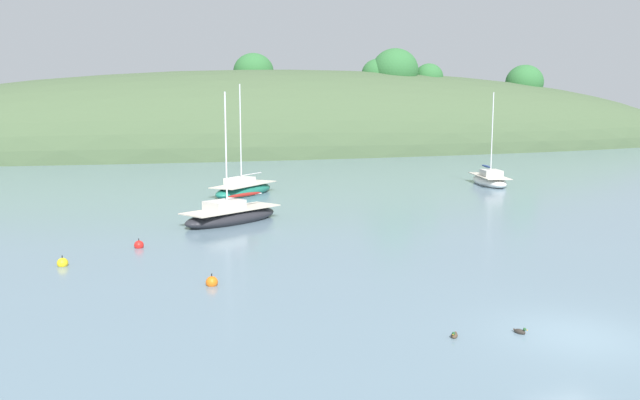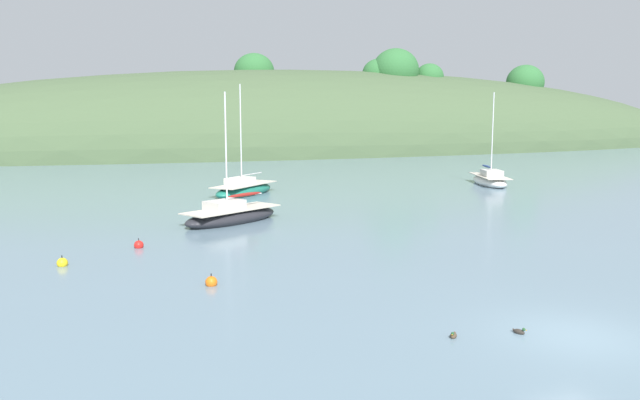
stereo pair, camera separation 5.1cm
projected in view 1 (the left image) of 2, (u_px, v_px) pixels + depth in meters
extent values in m
plane|color=slate|center=(578.00, 336.00, 17.60)|extent=(400.00, 400.00, 0.00)
ellipsoid|color=#425638|center=(329.00, 150.00, 100.85)|extent=(150.00, 36.00, 25.07)
ellipsoid|color=#2D6633|center=(395.00, 70.00, 99.59)|extent=(7.53, 6.84, 6.84)
ellipsoid|color=#2D6633|center=(524.00, 82.00, 110.26)|extent=(6.74, 6.12, 6.12)
ellipsoid|color=#2D6633|center=(254.00, 72.00, 97.45)|extent=(6.29, 5.72, 5.72)
ellipsoid|color=#2D6633|center=(429.00, 77.00, 101.74)|extent=(4.71, 4.28, 4.28)
ellipsoid|color=#2D6633|center=(378.00, 74.00, 99.68)|extent=(5.25, 4.78, 4.78)
ellipsoid|color=#196B56|center=(244.00, 191.00, 47.26)|extent=(6.41, 6.12, 1.06)
cube|color=beige|center=(244.00, 184.00, 47.19)|extent=(5.90, 5.63, 0.06)
cube|color=silver|center=(240.00, 181.00, 46.68)|extent=(2.55, 2.51, 0.57)
cylinder|color=silver|center=(241.00, 135.00, 46.38)|extent=(0.09, 0.09, 7.42)
cylinder|color=silver|center=(251.00, 174.00, 48.03)|extent=(2.10, 1.92, 0.07)
ellipsoid|color=#232328|center=(232.00, 217.00, 35.52)|extent=(6.66, 4.96, 1.02)
cube|color=beige|center=(232.00, 209.00, 35.46)|extent=(6.13, 4.56, 0.06)
cube|color=beige|center=(225.00, 205.00, 35.03)|extent=(2.47, 2.22, 0.56)
cylinder|color=silver|center=(226.00, 152.00, 34.76)|extent=(0.09, 0.09, 6.54)
cylinder|color=silver|center=(245.00, 196.00, 36.13)|extent=(2.39, 1.34, 0.07)
ellipsoid|color=maroon|center=(245.00, 195.00, 36.13)|extent=(2.36, 1.41, 0.20)
ellipsoid|color=white|center=(489.00, 181.00, 53.64)|extent=(4.24, 6.84, 1.04)
cube|color=beige|center=(489.00, 176.00, 53.58)|extent=(3.90, 6.29, 0.06)
cube|color=beige|center=(491.00, 173.00, 53.02)|extent=(2.04, 2.43, 0.56)
cylinder|color=silver|center=(492.00, 135.00, 52.76)|extent=(0.09, 0.09, 7.02)
cylinder|color=silver|center=(486.00, 167.00, 54.51)|extent=(0.98, 2.59, 0.07)
ellipsoid|color=#2D4784|center=(486.00, 166.00, 54.50)|extent=(1.06, 2.53, 0.20)
sphere|color=yellow|center=(63.00, 263.00, 25.50)|extent=(0.44, 0.44, 0.44)
cylinder|color=black|center=(62.00, 257.00, 25.47)|extent=(0.04, 0.04, 0.10)
sphere|color=red|center=(139.00, 245.00, 28.91)|extent=(0.44, 0.44, 0.44)
cylinder|color=black|center=(139.00, 239.00, 28.87)|extent=(0.04, 0.04, 0.10)
sphere|color=orange|center=(212.00, 282.00, 22.67)|extent=(0.44, 0.44, 0.44)
cylinder|color=black|center=(212.00, 275.00, 22.63)|extent=(0.04, 0.04, 0.10)
ellipsoid|color=#2D2823|center=(520.00, 332.00, 17.80)|extent=(0.30, 0.38, 0.16)
sphere|color=#1E4723|center=(525.00, 329.00, 17.68)|extent=(0.09, 0.09, 0.09)
cone|color=gold|center=(527.00, 330.00, 17.64)|extent=(0.05, 0.06, 0.04)
cone|color=#2D2823|center=(515.00, 329.00, 17.91)|extent=(0.09, 0.10, 0.08)
ellipsoid|color=#473828|center=(454.00, 336.00, 17.50)|extent=(0.36, 0.37, 0.16)
sphere|color=#1E4723|center=(454.00, 333.00, 17.35)|extent=(0.09, 0.09, 0.09)
cone|color=gold|center=(453.00, 334.00, 17.29)|extent=(0.06, 0.06, 0.04)
cone|color=#473828|center=(455.00, 333.00, 17.64)|extent=(0.10, 0.10, 0.08)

